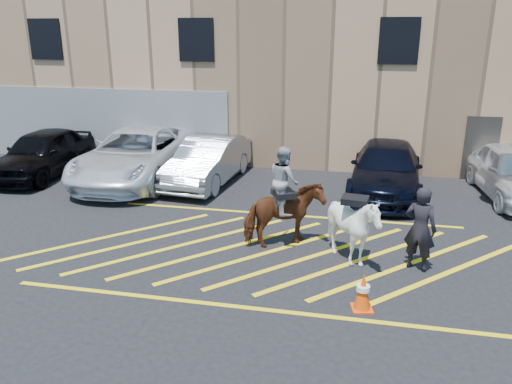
% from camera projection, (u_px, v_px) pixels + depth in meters
% --- Properties ---
extents(ground, '(90.00, 90.00, 0.00)m').
position_uv_depth(ground, '(271.00, 247.00, 11.98)').
color(ground, black).
rests_on(ground, ground).
extents(car_black_suv, '(2.02, 4.82, 1.63)m').
position_uv_depth(car_black_suv, '(43.00, 153.00, 17.62)').
color(car_black_suv, black).
rests_on(car_black_suv, ground).
extents(car_white_pickup, '(3.05, 6.32, 1.74)m').
position_uv_depth(car_white_pickup, '(136.00, 155.00, 17.08)').
color(car_white_pickup, white).
rests_on(car_white_pickup, ground).
extents(car_silver_sedan, '(2.04, 4.77, 1.53)m').
position_uv_depth(car_silver_sedan, '(208.00, 161.00, 16.75)').
color(car_silver_sedan, '#99A1A7').
rests_on(car_silver_sedan, ground).
extents(car_blue_suv, '(2.50, 5.40, 1.53)m').
position_uv_depth(car_blue_suv, '(386.00, 169.00, 15.78)').
color(car_blue_suv, black).
rests_on(car_blue_suv, ground).
extents(handler, '(0.80, 0.68, 1.87)m').
position_uv_depth(handler, '(420.00, 229.00, 10.63)').
color(handler, black).
rests_on(handler, ground).
extents(warehouse, '(32.42, 10.20, 7.30)m').
position_uv_depth(warehouse, '(319.00, 60.00, 21.99)').
color(warehouse, tan).
rests_on(warehouse, ground).
extents(hatching_zone, '(12.60, 5.12, 0.01)m').
position_uv_depth(hatching_zone, '(269.00, 252.00, 11.70)').
color(hatching_zone, yellow).
rests_on(hatching_zone, ground).
extents(mounted_bay, '(2.03, 1.65, 2.45)m').
position_uv_depth(mounted_bay, '(284.00, 207.00, 11.75)').
color(mounted_bay, '#602C16').
rests_on(mounted_bay, ground).
extents(saddled_white, '(1.51, 1.65, 1.65)m').
position_uv_depth(saddled_white, '(353.00, 228.00, 10.95)').
color(saddled_white, white).
rests_on(saddled_white, ground).
extents(traffic_cone, '(0.45, 0.45, 0.73)m').
position_uv_depth(traffic_cone, '(363.00, 292.00, 9.22)').
color(traffic_cone, '#FF430A').
rests_on(traffic_cone, ground).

